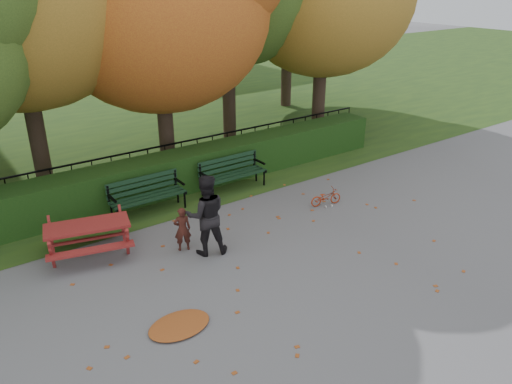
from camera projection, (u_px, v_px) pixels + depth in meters
ground at (288, 262)px, 9.89m from camera, size 90.00×90.00×0.00m
grass_strip at (71, 114)px, 20.28m from camera, size 90.00×90.00×0.00m
hedge at (180, 172)px, 13.03m from camera, size 13.00×0.90×1.00m
iron_fence at (166, 162)px, 13.61m from camera, size 14.00×0.04×1.02m
bench_left at (146, 193)px, 11.73m from camera, size 1.80×0.57×0.88m
bench_right at (232, 171)px, 13.01m from camera, size 1.80×0.57×0.88m
picnic_table at (88, 231)px, 9.94m from camera, size 1.90×1.68×0.79m
leaf_pile at (179, 325)px, 8.07m from camera, size 1.16×0.90×0.07m
leaf_scatter at (278, 256)px, 10.11m from camera, size 9.00×5.70×0.01m
child at (182, 229)px, 10.15m from camera, size 0.40×0.33×0.96m
adult at (206, 215)px, 9.91m from camera, size 1.00×0.90×1.70m
bicycle at (326, 197)px, 12.25m from camera, size 0.85×0.47×0.42m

